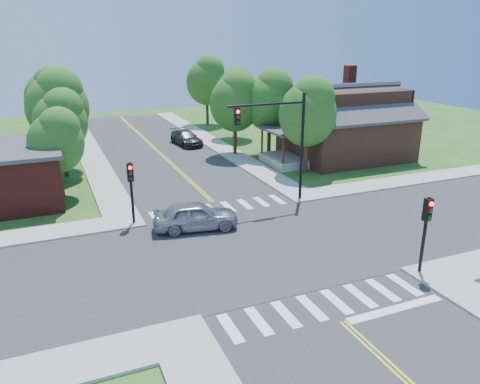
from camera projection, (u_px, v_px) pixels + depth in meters
name	position (u px, v px, depth m)	size (l,w,h in m)	color
ground	(260.00, 246.00, 24.79)	(100.00, 100.00, 0.00)	#2A5219
road_ns	(260.00, 246.00, 24.78)	(10.00, 90.00, 0.04)	#2D2D30
road_ew	(260.00, 246.00, 24.78)	(90.00, 10.00, 0.04)	#2D2D30
intersection_patch	(260.00, 246.00, 24.79)	(10.20, 10.20, 0.06)	#2D2D30
sidewalk_ne	(340.00, 152.00, 44.41)	(40.00, 40.00, 0.14)	#9E9B93
crosswalk_north	(219.00, 208.00, 30.18)	(8.85, 2.00, 0.01)	white
crosswalk_south	(324.00, 305.00, 19.36)	(8.85, 2.00, 0.01)	white
centerline	(260.00, 246.00, 24.77)	(0.30, 90.00, 0.01)	yellow
stop_bar	(395.00, 310.00, 19.08)	(4.60, 0.45, 0.09)	white
signal_mast_ne	(280.00, 131.00, 29.56)	(5.30, 0.42, 7.20)	black
signal_pole_se	(426.00, 221.00, 21.10)	(0.34, 0.42, 3.80)	black
signal_pole_nw	(131.00, 182.00, 26.74)	(0.34, 0.42, 3.80)	black
house_ne	(346.00, 121.00, 41.73)	(13.05, 8.80, 7.11)	black
tree_e_a	(309.00, 110.00, 36.33)	(4.57, 4.34, 7.77)	#382314
tree_e_b	(271.00, 99.00, 41.96)	(4.67, 4.44, 7.94)	#382314
tree_e_c	(236.00, 92.00, 49.32)	(4.45, 4.23, 7.57)	#382314
tree_e_d	(207.00, 79.00, 56.75)	(4.97, 4.72, 8.45)	#382314
tree_w_a	(57.00, 139.00, 31.04)	(3.67, 3.48, 6.23)	#382314
tree_w_b	(58.00, 103.00, 37.18)	(4.91, 4.66, 8.35)	#382314
tree_w_c	(51.00, 95.00, 44.37)	(4.70, 4.46, 7.98)	#382314
tree_w_d	(48.00, 91.00, 52.02)	(4.24, 4.02, 7.20)	#382314
tree_house	(236.00, 100.00, 42.06)	(4.57, 4.34, 7.77)	#382314
tree_bldg	(61.00, 119.00, 35.67)	(4.08, 3.88, 6.94)	#382314
car_silver	(196.00, 216.00, 26.68)	(5.08, 2.74, 1.64)	#9FA1A5
car_dgrey	(186.00, 138.00, 47.28)	(2.54, 5.11, 1.43)	#2C2F31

